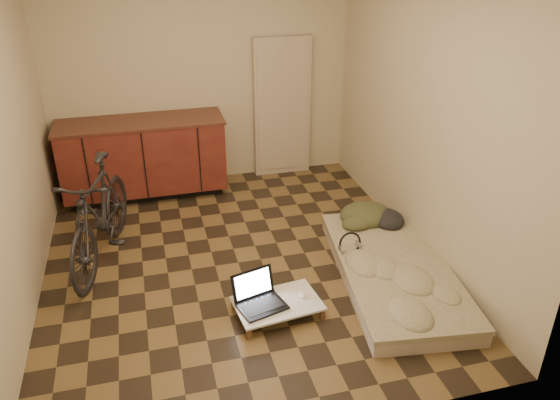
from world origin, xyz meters
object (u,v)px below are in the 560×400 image
object	(u,v)px
bicycle	(98,210)
futon	(394,271)
lap_desk	(277,304)
laptop	(259,299)

from	to	relation	value
bicycle	futon	bearing A→B (deg)	-6.39
futon	lap_desk	distance (m)	1.15
bicycle	futon	xyz separation A→B (m)	(2.50, -1.00, -0.45)
bicycle	laptop	size ratio (longest dim) A/B	3.80
lap_desk	laptop	world-z (taller)	laptop
lap_desk	laptop	size ratio (longest dim) A/B	1.68
laptop	futon	bearing A→B (deg)	-7.09
futon	laptop	size ratio (longest dim) A/B	4.69
bicycle	futon	distance (m)	2.73
futon	laptop	world-z (taller)	laptop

